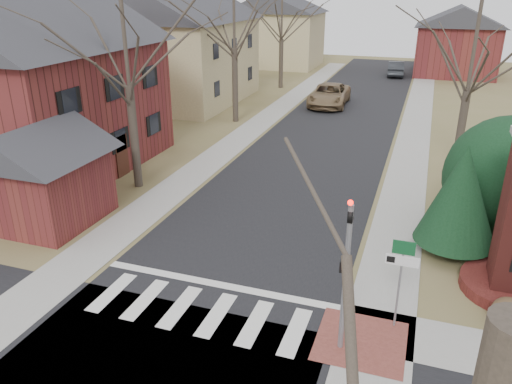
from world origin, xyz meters
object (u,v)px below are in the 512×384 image
at_px(traffic_signal_pole, 346,264).
at_px(pickup_truck, 329,95).
at_px(sign_post, 401,267).
at_px(distant_car, 396,69).

distance_m(traffic_signal_pole, pickup_truck, 29.18).
bearing_deg(sign_post, pickup_truck, 105.10).
bearing_deg(traffic_signal_pole, distant_car, 92.68).
bearing_deg(pickup_truck, distant_car, 74.22).
height_order(traffic_signal_pole, sign_post, traffic_signal_pole).
relative_size(traffic_signal_pole, sign_post, 1.64).
relative_size(pickup_truck, distant_car, 1.31).
relative_size(traffic_signal_pole, pickup_truck, 0.74).
relative_size(sign_post, distant_car, 0.59).
bearing_deg(traffic_signal_pole, pickup_truck, 101.92).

